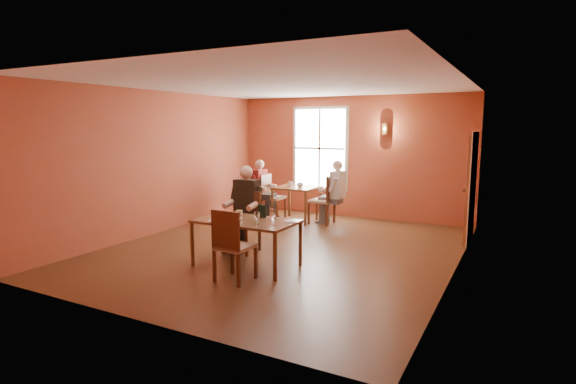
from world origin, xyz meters
The scene contains 29 objects.
ground centered at (0.00, 0.00, 0.00)m, with size 6.00×7.00×0.01m, color brown.
wall_back centered at (0.00, 3.50, 1.50)m, with size 6.00×0.04×3.00m, color brown.
wall_front centered at (0.00, -3.50, 1.50)m, with size 6.00×0.04×3.00m, color brown.
wall_left centered at (-3.00, 0.00, 1.50)m, with size 0.04×7.00×3.00m, color brown.
wall_right centered at (3.00, 0.00, 1.50)m, with size 0.04×7.00×3.00m, color brown.
ceiling centered at (0.00, 0.00, 3.00)m, with size 6.00×7.00×0.04m, color white.
window centered at (-0.80, 3.45, 1.70)m, with size 1.36×0.10×1.96m, color white.
door centered at (2.94, 2.30, 1.05)m, with size 0.12×1.04×2.10m, color maroon.
wall_sconce centered at (0.90, 3.40, 2.20)m, with size 0.16×0.16×0.28m, color brown.
main_table centered at (-0.06, -1.14, 0.38)m, with size 1.63×0.92×0.76m, color #5D3415, non-canonical shape.
chair_diner_main centered at (-0.56, -0.49, 0.55)m, with size 0.48×0.48×1.09m, color #502F1B, non-canonical shape.
diner_main centered at (-0.56, -0.52, 0.75)m, with size 0.60×0.60×1.49m, color black, non-canonical shape.
chair_empty centered at (0.18, -1.81, 0.54)m, with size 0.48×0.48×1.08m, color #5D3714, non-canonical shape.
plate_food centered at (-0.32, -1.12, 0.78)m, with size 0.31×0.31×0.04m, color white.
sandwich centered at (-0.24, -1.07, 0.82)m, with size 0.09×0.09×0.11m, color #B6824B.
goblet_a centered at (0.38, -1.05, 0.87)m, with size 0.09×0.09×0.22m, color white, non-canonical shape.
goblet_b centered at (0.54, -1.29, 0.86)m, with size 0.08×0.08×0.20m, color white, non-canonical shape.
goblet_c centered at (0.28, -1.35, 0.87)m, with size 0.09×0.09×0.22m, color white, non-canonical shape.
menu_stand centered at (0.08, -0.85, 0.87)m, with size 0.13×0.07×0.22m, color black.
knife centered at (-0.10, -1.38, 0.77)m, with size 0.21×0.02×0.00m, color white.
napkin centered at (-0.48, -1.38, 0.77)m, with size 0.19×0.19×0.01m, color white.
side_plate centered at (0.64, -0.93, 0.77)m, with size 0.20×0.20×0.02m, color white.
second_table centered at (-0.92, 2.39, 0.42)m, with size 0.94×0.94×0.83m, color brown, non-canonical shape.
chair_diner_white centered at (-0.27, 2.39, 0.57)m, with size 0.50×0.50×1.14m, color brown, non-canonical shape.
diner_white centered at (-0.24, 2.39, 0.72)m, with size 0.58×0.58×1.44m, color white, non-canonical shape.
chair_diner_maroon centered at (-1.57, 2.39, 0.54)m, with size 0.48×0.48×1.08m, color brown, non-canonical shape.
diner_maroon centered at (-1.60, 2.39, 0.70)m, with size 0.56×0.56×1.40m, color maroon, non-canonical shape.
cup_a centered at (-0.78, 2.27, 0.89)m, with size 0.15×0.15×0.12m, color silver.
cup_b centered at (-1.13, 2.48, 0.88)m, with size 0.11×0.11×0.10m, color white.
Camera 1 is at (3.87, -7.10, 2.27)m, focal length 28.00 mm.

